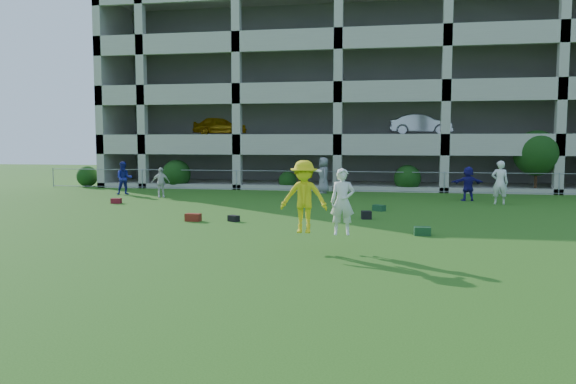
% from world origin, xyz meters
% --- Properties ---
extents(ground, '(100.00, 100.00, 0.00)m').
position_xyz_m(ground, '(0.00, 0.00, 0.00)').
color(ground, '#235114').
rests_on(ground, ground).
extents(bystander_a, '(1.08, 1.00, 1.79)m').
position_xyz_m(bystander_a, '(-11.18, 14.99, 0.90)').
color(bystander_a, navy).
rests_on(bystander_a, ground).
extents(bystander_b, '(0.98, 0.76, 1.55)m').
position_xyz_m(bystander_b, '(-8.66, 13.97, 0.77)').
color(bystander_b, silver).
rests_on(bystander_b, ground).
extents(bystander_c, '(0.94, 1.14, 2.01)m').
position_xyz_m(bystander_c, '(-0.65, 17.84, 1.00)').
color(bystander_c, slate).
rests_on(bystander_c, ground).
extents(bystander_d, '(1.62, 0.79, 1.68)m').
position_xyz_m(bystander_d, '(6.74, 15.06, 0.84)').
color(bystander_d, navy).
rests_on(bystander_d, ground).
extents(bystander_e, '(0.79, 0.57, 2.01)m').
position_xyz_m(bystander_e, '(7.96, 13.71, 1.01)').
color(bystander_e, white).
rests_on(bystander_e, ground).
extents(bag_red_a, '(0.57, 0.34, 0.28)m').
position_xyz_m(bag_red_a, '(-4.06, 6.00, 0.14)').
color(bag_red_a, '#611910').
rests_on(bag_red_a, ground).
extents(bag_black_b, '(0.47, 0.42, 0.22)m').
position_xyz_m(bag_black_b, '(-2.59, 6.20, 0.11)').
color(bag_black_b, black).
rests_on(bag_black_b, ground).
extents(bag_green_c, '(0.51, 0.37, 0.26)m').
position_xyz_m(bag_green_c, '(3.97, 4.34, 0.13)').
color(bag_green_c, '#153A1B').
rests_on(bag_green_c, ground).
extents(crate_d, '(0.42, 0.42, 0.30)m').
position_xyz_m(crate_d, '(2.12, 7.69, 0.15)').
color(crate_d, black).
rests_on(crate_d, ground).
extents(bag_red_f, '(0.48, 0.33, 0.24)m').
position_xyz_m(bag_red_f, '(-9.58, 10.92, 0.12)').
color(bag_red_f, maroon).
rests_on(bag_red_f, ground).
extents(bag_green_g, '(0.58, 0.54, 0.25)m').
position_xyz_m(bag_green_g, '(2.55, 10.23, 0.12)').
color(bag_green_g, '#153B22').
rests_on(bag_green_g, ground).
extents(frisbee_contest, '(1.95, 0.79, 1.96)m').
position_xyz_m(frisbee_contest, '(0.95, 1.26, 1.42)').
color(frisbee_contest, yellow).
rests_on(frisbee_contest, ground).
extents(parking_garage, '(30.00, 14.00, 12.00)m').
position_xyz_m(parking_garage, '(-0.01, 27.70, 6.01)').
color(parking_garage, '#9E998C').
rests_on(parking_garage, ground).
extents(fence, '(36.06, 0.06, 1.20)m').
position_xyz_m(fence, '(0.00, 19.00, 0.61)').
color(fence, gray).
rests_on(fence, ground).
extents(shrub_row, '(34.38, 2.52, 3.50)m').
position_xyz_m(shrub_row, '(4.59, 19.70, 1.51)').
color(shrub_row, '#163D11').
rests_on(shrub_row, ground).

